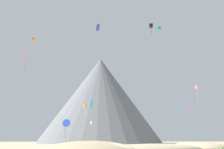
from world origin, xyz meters
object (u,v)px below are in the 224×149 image
Objects in this scene: kite_blue_low at (66,123)px; kite_gold_low at (85,106)px; rock_massif at (101,100)px; kite_violet_low at (190,110)px; bush_far_left at (187,147)px; kite_indigo_high at (98,28)px; kite_yellow_low at (91,125)px; kite_cyan_low at (91,104)px; kite_orange_high at (33,39)px; kite_teal_high at (159,27)px; kite_red_high at (25,59)px; bush_near_right at (127,147)px; kite_black_high at (151,26)px; bush_far_right at (222,149)px; kite_rainbow_mid at (197,91)px.

kite_gold_low is at bearing -138.59° from kite_blue_low.
rock_massif is 25.46× the size of kite_violet_low.
kite_indigo_high reaches higher than bush_far_left.
bush_far_left is at bearing 51.92° from kite_yellow_low.
kite_orange_high is at bearing -107.01° from kite_cyan_low.
kite_violet_low reaches higher than kite_blue_low.
kite_violet_low is (29.67, 4.14, -25.07)m from kite_indigo_high.
kite_blue_low is (-7.55, -12.31, -0.27)m from kite_yellow_low.
kite_yellow_low is 0.71× the size of kite_blue_low.
kite_teal_high reaches higher than kite_red_high.
kite_teal_high is 0.28× the size of kite_gold_low.
kite_yellow_low is at bearing 103.12° from bush_near_right.
bush_far_left is 13.30m from bush_near_right.
kite_teal_high is at bearing -98.83° from kite_red_high.
kite_blue_low is at bearing -78.58° from kite_red_high.
bush_far_left is 1.71× the size of kite_teal_high.
kite_gold_low is 18.62m from kite_cyan_low.
kite_black_high reaches higher than kite_violet_low.
kite_indigo_high is 16.63m from kite_black_high.
bush_far_left is 0.53× the size of kite_red_high.
bush_far_right is at bearing -119.80° from kite_indigo_high.
kite_teal_high is 33.77m from kite_gold_low.
kite_blue_low reaches higher than bush_far_right.
kite_violet_low is (8.22, 32.47, 10.72)m from bush_far_right.
kite_black_high is at bearing 93.14° from kite_teal_high.
rock_massif is at bearing 91.53° from bush_near_right.
bush_far_left is at bearing 44.70° from kite_orange_high.
kite_red_high is at bearing -112.84° from rock_massif.
kite_blue_low is (-13.06, -63.66, -16.71)m from rock_massif.
kite_orange_high is at bearing 153.24° from bush_far_left.
bush_far_right is (2.08, -10.85, 0.03)m from bush_far_left.
kite_black_high is at bearing 52.96° from bush_near_right.
kite_yellow_low is at bearing 116.47° from bush_far_right.
kite_indigo_high is at bearing 26.21° from kite_yellow_low.
bush_near_right is 1.73× the size of kite_teal_high.
kite_rainbow_mid is at bearing 162.38° from kite_blue_low.
kite_indigo_high reaches higher than kite_violet_low.
bush_near_right is 0.53× the size of kite_red_high.
kite_orange_high is at bearing 143.56° from bush_far_right.
kite_cyan_low is at bearing -94.20° from rock_massif.
rock_massif is 61.24× the size of kite_teal_high.
kite_red_high reaches higher than kite_yellow_low.
kite_cyan_low reaches higher than bush_near_right.
rock_massif reaches higher than kite_black_high.
kite_rainbow_mid is at bearing -94.98° from kite_indigo_high.
kite_violet_low is (52.62, -1.13, -15.56)m from kite_red_high.
kite_gold_low is at bearing 45.34° from kite_indigo_high.
kite_teal_high is at bearing 109.78° from kite_cyan_low.
kite_orange_high reaches higher than kite_rainbow_mid.
bush_near_right is at bearing -176.80° from kite_gold_low.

